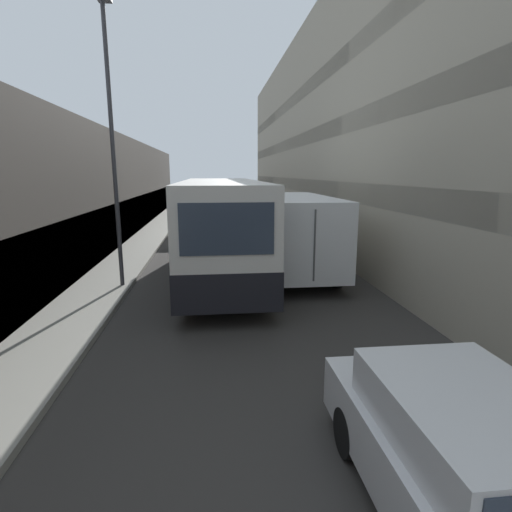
{
  "coord_description": "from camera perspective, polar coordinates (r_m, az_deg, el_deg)",
  "views": [
    {
      "loc": [
        -0.93,
        2.07,
        3.45
      ],
      "look_at": [
        0.04,
        10.84,
        1.6
      ],
      "focal_mm": 28.0,
      "sensor_mm": 36.0,
      "label": 1
    }
  ],
  "objects": [
    {
      "name": "building_left_shopfront",
      "position": [
        14.02,
        -28.84,
        6.1
      ],
      "size": [
        2.4,
        60.0,
        5.28
      ],
      "color": "#423D38",
      "rests_on": "ground_plane"
    },
    {
      "name": "ground_plane",
      "position": [
        13.41,
        -2.14,
        -3.07
      ],
      "size": [
        150.0,
        150.0,
        0.0
      ],
      "primitive_type": "plane",
      "color": "#33302D"
    },
    {
      "name": "street_lamp",
      "position": [
        12.45,
        -20.27,
        20.95
      ],
      "size": [
        0.36,
        0.8,
        8.04
      ],
      "color": "#38383D",
      "rests_on": "sidewalk_left"
    },
    {
      "name": "bus",
      "position": [
        13.53,
        -4.99,
        4.3
      ],
      "size": [
        2.47,
        10.3,
        3.19
      ],
      "color": "silver",
      "rests_on": "ground_plane"
    },
    {
      "name": "sidewalk_left",
      "position": [
        13.78,
        -20.24,
        -3.12
      ],
      "size": [
        1.76,
        60.0,
        0.13
      ],
      "color": "gray",
      "rests_on": "ground_plane"
    },
    {
      "name": "car_hatchback",
      "position": [
        4.74,
        28.3,
        -24.87
      ],
      "size": [
        1.74,
        3.99,
        1.42
      ],
      "color": "silver",
      "rests_on": "ground_plane"
    },
    {
      "name": "box_truck",
      "position": [
        14.32,
        4.57,
        3.88
      ],
      "size": [
        2.34,
        7.89,
        2.68
      ],
      "color": "silver",
      "rests_on": "ground_plane"
    },
    {
      "name": "panel_van",
      "position": [
        23.51,
        -7.69,
        5.89
      ],
      "size": [
        1.85,
        4.4,
        1.88
      ],
      "color": "silver",
      "rests_on": "ground_plane"
    },
    {
      "name": "building_right_apartment",
      "position": [
        14.43,
        19.83,
        19.33
      ],
      "size": [
        2.4,
        60.0,
        11.04
      ],
      "color": "#A89E89",
      "rests_on": "ground_plane"
    }
  ]
}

